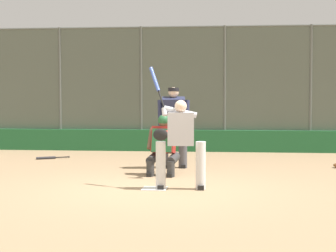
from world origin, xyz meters
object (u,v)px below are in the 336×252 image
(batter_at_plate, at_px, (180,141))
(spare_bat_near_backstop, at_px, (48,158))
(umpire_home, at_px, (174,125))
(catcher_behind_plate, at_px, (163,144))

(batter_at_plate, height_order, spare_bat_near_backstop, batter_at_plate)
(batter_at_plate, bearing_deg, spare_bat_near_backstop, -53.33)
(umpire_home, bearing_deg, spare_bat_near_backstop, -29.75)
(batter_at_plate, xyz_separation_m, catcher_behind_plate, (0.48, -1.64, -0.20))
(catcher_behind_plate, distance_m, umpire_home, 1.22)
(catcher_behind_plate, bearing_deg, batter_at_plate, 114.98)
(umpire_home, height_order, spare_bat_near_backstop, umpire_home)
(batter_at_plate, distance_m, umpire_home, 2.84)
(catcher_behind_plate, xyz_separation_m, umpire_home, (-0.12, -1.17, 0.34))
(umpire_home, xyz_separation_m, spare_bat_near_backstop, (3.36, -1.45, -0.95))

